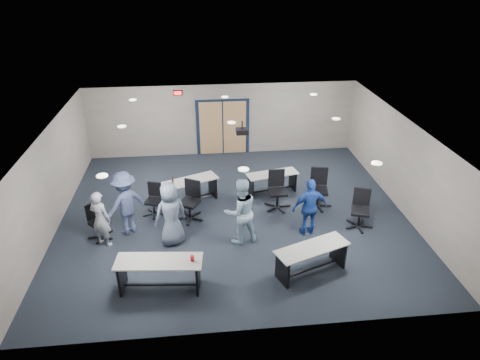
{
  "coord_description": "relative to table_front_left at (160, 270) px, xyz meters",
  "views": [
    {
      "loc": [
        -0.95,
        -10.78,
        6.72
      ],
      "look_at": [
        0.15,
        -0.3,
        1.27
      ],
      "focal_mm": 32.0,
      "sensor_mm": 36.0,
      "label": 1
    }
  ],
  "objects": [
    {
      "name": "person_back",
      "position": [
        -1.03,
        2.41,
        0.38
      ],
      "size": [
        1.34,
        1.28,
        1.83
      ],
      "primitive_type": "imported",
      "rotation": [
        0.0,
        0.0,
        3.85
      ],
      "color": "#424E77",
      "rests_on": "floor"
    },
    {
      "name": "double_door",
      "position": [
        1.94,
        7.52,
        0.51
      ],
      "size": [
        2.0,
        0.07,
        2.2
      ],
      "color": "black",
      "rests_on": "back_wall"
    },
    {
      "name": "front_wall",
      "position": [
        1.94,
        -1.45,
        0.81
      ],
      "size": [
        10.0,
        0.04,
        2.7
      ],
      "primitive_type": "cube",
      "color": "gray",
      "rests_on": "floor"
    },
    {
      "name": "person_plaid",
      "position": [
        0.2,
        1.79,
        0.34
      ],
      "size": [
        1.01,
        0.86,
        1.75
      ],
      "primitive_type": "imported",
      "rotation": [
        0.0,
        0.0,
        3.56
      ],
      "color": "slate",
      "rests_on": "floor"
    },
    {
      "name": "left_wall",
      "position": [
        -3.06,
        3.05,
        0.81
      ],
      "size": [
        0.04,
        9.0,
        2.7
      ],
      "primitive_type": "cube",
      "color": "gray",
      "rests_on": "floor"
    },
    {
      "name": "table_back_right",
      "position": [
        3.29,
        4.26,
        -0.08
      ],
      "size": [
        1.72,
        0.88,
        0.66
      ],
      "rotation": [
        0.0,
        0.0,
        0.21
      ],
      "color": "#A9A7A0",
      "rests_on": "floor"
    },
    {
      "name": "chair_loose_left",
      "position": [
        -1.74,
        2.22,
        -0.04
      ],
      "size": [
        0.88,
        0.88,
        1.0
      ],
      "primitive_type": null,
      "rotation": [
        0.0,
        0.0,
        0.77
      ],
      "color": "black",
      "rests_on": "floor"
    },
    {
      "name": "chair_back_c",
      "position": [
        3.28,
        3.25,
        0.05
      ],
      "size": [
        0.76,
        0.76,
        1.17
      ],
      "primitive_type": null,
      "rotation": [
        0.0,
        0.0,
        0.03
      ],
      "color": "black",
      "rests_on": "floor"
    },
    {
      "name": "table_front_right",
      "position": [
        3.53,
        0.19,
        -0.04
      ],
      "size": [
        1.91,
        1.21,
        0.73
      ],
      "rotation": [
        0.0,
        0.0,
        0.37
      ],
      "color": "#A9A7A0",
      "rests_on": "floor"
    },
    {
      "name": "ceiling",
      "position": [
        1.94,
        3.05,
        2.16
      ],
      "size": [
        10.0,
        9.0,
        0.04
      ],
      "primitive_type": "cube",
      "color": "white",
      "rests_on": "back_wall"
    },
    {
      "name": "table_back_left",
      "position": [
        0.63,
        3.91,
        -0.03
      ],
      "size": [
        1.9,
        1.26,
        1.0
      ],
      "rotation": [
        0.0,
        0.0,
        0.4
      ],
      "color": "#A9A7A0",
      "rests_on": "floor"
    },
    {
      "name": "ceiling_projector",
      "position": [
        2.24,
        3.55,
        1.87
      ],
      "size": [
        0.35,
        0.32,
        0.37
      ],
      "color": "black",
      "rests_on": "ceiling"
    },
    {
      "name": "table_front_left",
      "position": [
        0.0,
        0.0,
        0.0
      ],
      "size": [
        1.98,
        0.83,
        0.91
      ],
      "rotation": [
        0.0,
        0.0,
        -0.1
      ],
      "color": "#A9A7A0",
      "rests_on": "floor"
    },
    {
      "name": "right_wall",
      "position": [
        6.94,
        3.05,
        0.81
      ],
      "size": [
        0.04,
        9.0,
        2.7
      ],
      "primitive_type": "cube",
      "color": "gray",
      "rests_on": "floor"
    },
    {
      "name": "ceiling_can_lights",
      "position": [
        1.94,
        3.3,
        2.13
      ],
      "size": [
        6.24,
        5.74,
        0.02
      ],
      "primitive_type": null,
      "color": "white",
      "rests_on": "ceiling"
    },
    {
      "name": "back_wall",
      "position": [
        1.94,
        7.55,
        0.81
      ],
      "size": [
        10.0,
        0.04,
        2.7
      ],
      "primitive_type": "cube",
      "color": "gray",
      "rests_on": "floor"
    },
    {
      "name": "chair_back_b",
      "position": [
        0.65,
        2.9,
        0.04
      ],
      "size": [
        0.99,
        0.99,
        1.16
      ],
      "primitive_type": null,
      "rotation": [
        0.0,
        0.0,
        -0.5
      ],
      "color": "black",
      "rests_on": "floor"
    },
    {
      "name": "chair_loose_right",
      "position": [
        5.37,
        1.98,
        0.02
      ],
      "size": [
        0.9,
        0.9,
        1.11
      ],
      "primitive_type": null,
      "rotation": [
        0.0,
        0.0,
        -0.35
      ],
      "color": "black",
      "rests_on": "floor"
    },
    {
      "name": "person_gray",
      "position": [
        -1.6,
        1.89,
        0.25
      ],
      "size": [
        0.68,
        0.6,
        1.58
      ],
      "primitive_type": "imported",
      "rotation": [
        0.0,
        0.0,
        2.65
      ],
      "color": "#A1A8AF",
      "rests_on": "floor"
    },
    {
      "name": "exit_sign",
      "position": [
        0.34,
        7.5,
        1.91
      ],
      "size": [
        0.32,
        0.07,
        0.18
      ],
      "color": "black",
      "rests_on": "back_wall"
    },
    {
      "name": "person_navy",
      "position": [
        3.88,
        1.82,
        0.29
      ],
      "size": [
        1.02,
        0.54,
        1.66
      ],
      "primitive_type": "imported",
      "rotation": [
        0.0,
        0.0,
        3.28
      ],
      "color": "#1B3D96",
      "rests_on": "floor"
    },
    {
      "name": "chair_back_d",
      "position": [
        4.52,
        3.2,
        0.07
      ],
      "size": [
        0.9,
        0.9,
        1.21
      ],
      "primitive_type": null,
      "rotation": [
        0.0,
        0.0,
        -0.21
      ],
      "color": "black",
      "rests_on": "floor"
    },
    {
      "name": "person_lightblue",
      "position": [
        2.0,
        1.67,
        0.38
      ],
      "size": [
        1.04,
        0.91,
        1.83
      ],
      "primitive_type": "imported",
      "rotation": [
        0.0,
        0.0,
        3.41
      ],
      "color": "#B0D4E9",
      "rests_on": "floor"
    },
    {
      "name": "chair_back_a",
      "position": [
        -0.4,
        3.25,
        -0.05
      ],
      "size": [
        0.77,
        0.77,
        0.98
      ],
      "primitive_type": null,
      "rotation": [
        0.0,
        0.0,
        -0.3
      ],
      "color": "black",
      "rests_on": "floor"
    },
    {
      "name": "floor",
      "position": [
        1.94,
        3.05,
        -0.54
      ],
      "size": [
        10.0,
        10.0,
        0.0
      ],
      "primitive_type": "plane",
      "color": "black",
      "rests_on": "ground"
    }
  ]
}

